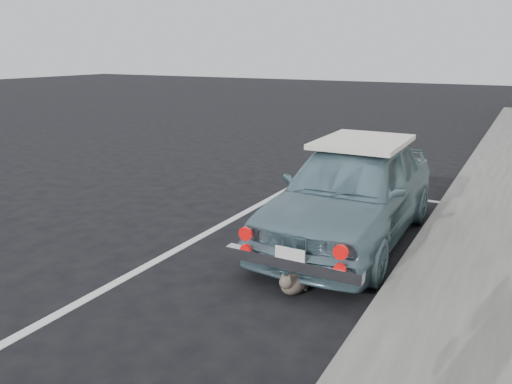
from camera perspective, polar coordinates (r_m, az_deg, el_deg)
pline_front at (r=9.33m, az=12.77°, el=-0.09°), size 3.00×0.12×0.01m
pline_side at (r=6.89m, az=-7.18°, el=-5.54°), size 0.12×7.00×0.01m
retro_coupe at (r=6.86m, az=10.89°, el=0.22°), size 1.65×4.02×1.36m
cat at (r=5.40m, az=4.25°, el=-10.27°), size 0.27×0.53×0.29m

